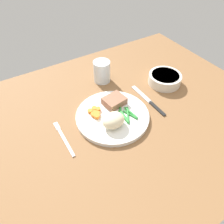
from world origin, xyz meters
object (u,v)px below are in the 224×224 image
object	(u,v)px
water_glass	(102,73)
salad_bowl	(165,78)
dinner_plate	(112,115)
meat_portion	(114,101)
fork	(64,139)
knife	(149,101)

from	to	relation	value
water_glass	salad_bowl	bearing A→B (deg)	-35.48
dinner_plate	salad_bowl	xyz separation A→B (cm)	(30.34, 5.64, 1.66)
dinner_plate	meat_portion	world-z (taller)	meat_portion
fork	water_glass	size ratio (longest dim) A/B	1.75
dinner_plate	fork	bearing A→B (deg)	-179.24
fork	salad_bowl	size ratio (longest dim) A/B	1.19
meat_portion	fork	xyz separation A→B (cm)	(-22.89, -4.51, -2.81)
salad_bowl	dinner_plate	bearing A→B (deg)	-169.46
meat_portion	salad_bowl	world-z (taller)	same
fork	knife	bearing A→B (deg)	-2.26
knife	water_glass	world-z (taller)	water_glass
dinner_plate	water_glass	world-z (taller)	water_glass
dinner_plate	knife	size ratio (longest dim) A/B	1.32
dinner_plate	water_glass	bearing A→B (deg)	69.54
fork	salad_bowl	world-z (taller)	salad_bowl
water_glass	salad_bowl	xyz separation A→B (cm)	(22.30, -15.89, -1.60)
salad_bowl	knife	bearing A→B (deg)	-155.84
meat_portion	dinner_plate	bearing A→B (deg)	-130.60
meat_portion	water_glass	distance (cm)	17.87
dinner_plate	fork	xyz separation A→B (cm)	(-19.25, -0.26, -0.60)
knife	salad_bowl	size ratio (longest dim) A/B	1.47
meat_portion	fork	world-z (taller)	meat_portion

